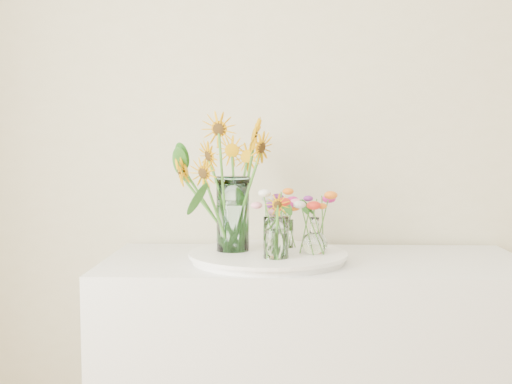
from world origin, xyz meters
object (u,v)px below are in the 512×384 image
(tray, at_px, (268,258))
(small_vase_b, at_px, (315,236))
(mason_jar, at_px, (233,214))
(small_vase_c, at_px, (285,234))
(small_vase_a, at_px, (276,238))

(tray, relative_size, small_vase_b, 4.04)
(mason_jar, height_order, small_vase_c, mason_jar)
(mason_jar, distance_m, small_vase_c, 0.20)
(small_vase_a, distance_m, small_vase_c, 0.20)
(small_vase_a, xyz_separation_m, small_vase_b, (0.13, 0.09, -0.01))
(mason_jar, bearing_deg, small_vase_c, 22.24)
(small_vase_b, relative_size, small_vase_c, 1.21)
(small_vase_b, bearing_deg, tray, 177.12)
(tray, bearing_deg, small_vase_a, -75.29)
(tray, relative_size, mason_jar, 1.96)
(small_vase_b, height_order, small_vase_c, small_vase_b)
(small_vase_a, xyz_separation_m, small_vase_c, (0.03, 0.20, -0.02))
(small_vase_c, bearing_deg, mason_jar, -157.76)
(small_vase_a, distance_m, small_vase_b, 0.16)
(tray, distance_m, small_vase_a, 0.13)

